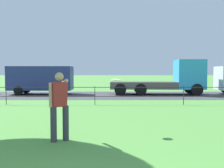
{
  "coord_description": "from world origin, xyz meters",
  "views": [
    {
      "loc": [
        0.94,
        -2.03,
        1.77
      ],
      "look_at": [
        0.89,
        8.31,
        1.3
      ],
      "focal_mm": 41.55,
      "sensor_mm": 36.0,
      "label": 1
    }
  ],
  "objects": [
    {
      "name": "park_fence",
      "position": [
        -0.0,
        12.05,
        0.67
      ],
      "size": [
        38.82,
        0.04,
        1.0
      ],
      "color": "#232328",
      "rests_on": "ground"
    },
    {
      "name": "panel_van_center",
      "position": [
        -4.78,
        18.82,
        1.27
      ],
      "size": [
        5.02,
        2.14,
        2.24
      ],
      "color": "navy",
      "rests_on": "ground"
    },
    {
      "name": "street_strip",
      "position": [
        0.0,
        17.94,
        0.0
      ],
      "size": [
        80.0,
        7.13,
        0.01
      ],
      "primitive_type": "cube",
      "color": "#424247",
      "rests_on": "ground"
    },
    {
      "name": "flatbed_truck_far_left",
      "position": [
        5.61,
        18.61,
        1.22
      ],
      "size": [
        7.38,
        2.68,
        2.75
      ],
      "color": "#2D99D1",
      "rests_on": "ground"
    },
    {
      "name": "frisbee",
      "position": [
        1.06,
        5.68,
        1.55
      ],
      "size": [
        0.38,
        0.38,
        0.05
      ],
      "color": "white"
    },
    {
      "name": "person_thrower",
      "position": [
        -0.42,
        4.58,
        0.96
      ],
      "size": [
        0.47,
        0.88,
        1.77
      ],
      "color": "#383842",
      "rests_on": "ground"
    }
  ]
}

